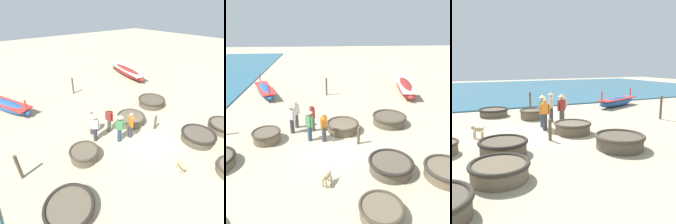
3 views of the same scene
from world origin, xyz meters
TOP-DOWN VIEW (x-y plane):
  - ground_plane at (0.00, 0.00)m, footprint 80.00×80.00m
  - coracle_tilted at (0.38, 1.61)m, footprint 1.76×1.76m
  - coracle_beside_post at (-3.51, 0.81)m, footprint 1.42×1.42m
  - coracle_far_left at (1.98, -1.95)m, footprint 1.80×1.80m
  - coracle_weathered at (-5.28, -1.11)m, footprint 1.82×1.82m
  - coracle_center at (3.15, 2.27)m, footprint 1.95×1.95m
  - coracle_nearest at (4.03, -2.46)m, footprint 1.75×1.75m
  - long_boat_green_hull at (-5.26, 8.10)m, footprint 2.63×4.42m
  - long_boat_red_hull at (6.25, 8.22)m, footprint 2.29×6.03m
  - fisherman_by_coracle at (-2.33, 1.58)m, footprint 0.46×0.37m
  - fisherman_standing_right at (-1.25, 1.74)m, footprint 0.36×0.51m
  - fisherman_crouching at (-2.16, 2.21)m, footprint 0.39×0.42m
  - fisherman_with_hat at (-1.35, 0.72)m, footprint 0.39×0.43m
  - fisherman_hauling at (-0.65, 0.60)m, footprint 0.35×0.48m
  - dog at (-0.60, -2.57)m, footprint 0.45×0.61m
  - mooring_post_shoreline at (-6.18, 1.54)m, footprint 0.14×0.14m
  - mooring_post_inland at (1.02, 0.22)m, footprint 0.14×0.14m
  - mooring_post_mid_beach at (-0.36, 7.72)m, footprint 0.14×0.14m

SIDE VIEW (x-z plane):
  - ground_plane at x=0.00m, z-range 0.00..0.00m
  - coracle_weathered at x=-5.28m, z-range 0.02..0.50m
  - coracle_nearest at x=4.03m, z-range 0.02..0.54m
  - coracle_tilted at x=0.38m, z-range 0.02..0.55m
  - coracle_far_left at x=1.98m, z-range 0.03..0.56m
  - coracle_beside_post at x=-3.51m, z-range 0.02..0.58m
  - coracle_center at x=3.15m, z-range 0.03..0.59m
  - dog at x=-0.60m, z-range 0.10..0.64m
  - long_boat_green_hull at x=-5.26m, z-range -0.27..1.02m
  - long_boat_red_hull at x=6.25m, z-range -0.31..1.15m
  - mooring_post_inland at x=1.02m, z-range 0.00..0.92m
  - mooring_post_shoreline at x=-6.18m, z-range 0.00..1.28m
  - mooring_post_mid_beach at x=-0.36m, z-range 0.00..1.38m
  - fisherman_crouching at x=-2.16m, z-range 0.05..1.62m
  - fisherman_hauling at x=-0.65m, z-range 0.05..1.62m
  - fisherman_by_coracle at x=-2.33m, z-range 0.12..1.79m
  - fisherman_standing_right at x=-1.25m, z-range 0.12..1.79m
  - fisherman_with_hat at x=-1.35m, z-range 0.12..1.79m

